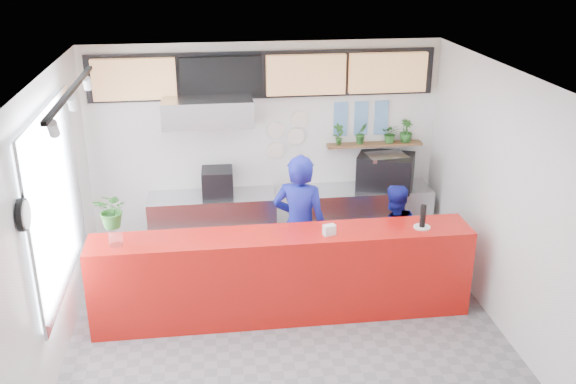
% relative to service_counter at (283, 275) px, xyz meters
% --- Properties ---
extents(floor, '(5.00, 5.00, 0.00)m').
position_rel_service_counter_xyz_m(floor, '(0.00, -0.40, -0.55)').
color(floor, slate).
rests_on(floor, ground).
extents(ceiling, '(5.00, 5.00, 0.00)m').
position_rel_service_counter_xyz_m(ceiling, '(0.00, -0.40, 2.45)').
color(ceiling, silver).
extents(wall_back, '(5.00, 0.00, 5.00)m').
position_rel_service_counter_xyz_m(wall_back, '(0.00, 2.10, 0.95)').
color(wall_back, white).
rests_on(wall_back, ground).
extents(wall_left, '(0.00, 5.00, 5.00)m').
position_rel_service_counter_xyz_m(wall_left, '(-2.50, -0.40, 0.95)').
color(wall_left, white).
rests_on(wall_left, ground).
extents(wall_right, '(0.00, 5.00, 5.00)m').
position_rel_service_counter_xyz_m(wall_right, '(2.50, -0.40, 0.95)').
color(wall_right, white).
rests_on(wall_right, ground).
extents(service_counter, '(4.50, 0.60, 1.10)m').
position_rel_service_counter_xyz_m(service_counter, '(0.00, 0.00, 0.00)').
color(service_counter, red).
rests_on(service_counter, ground).
extents(cream_band, '(5.00, 0.02, 0.80)m').
position_rel_service_counter_xyz_m(cream_band, '(0.00, 2.09, 2.05)').
color(cream_band, beige).
rests_on(cream_band, wall_back).
extents(prep_bench, '(1.80, 0.60, 0.90)m').
position_rel_service_counter_xyz_m(prep_bench, '(-0.80, 1.80, -0.10)').
color(prep_bench, '#B2B5BA').
rests_on(prep_bench, ground).
extents(panini_oven, '(0.45, 0.45, 0.39)m').
position_rel_service_counter_xyz_m(panini_oven, '(-0.71, 1.80, 0.54)').
color(panini_oven, black).
rests_on(panini_oven, prep_bench).
extents(extraction_hood, '(1.20, 0.70, 0.35)m').
position_rel_service_counter_xyz_m(extraction_hood, '(-0.80, 1.75, 1.60)').
color(extraction_hood, '#B2B5BA').
rests_on(extraction_hood, ceiling).
extents(hood_lip, '(1.20, 0.69, 0.31)m').
position_rel_service_counter_xyz_m(hood_lip, '(-0.80, 1.75, 1.40)').
color(hood_lip, '#B2B5BA').
rests_on(hood_lip, ceiling).
extents(right_bench, '(1.80, 0.60, 0.90)m').
position_rel_service_counter_xyz_m(right_bench, '(1.50, 1.80, -0.10)').
color(right_bench, '#B2B5BA').
rests_on(right_bench, ground).
extents(espresso_machine, '(0.94, 0.82, 0.50)m').
position_rel_service_counter_xyz_m(espresso_machine, '(1.73, 1.80, 0.60)').
color(espresso_machine, black).
rests_on(espresso_machine, right_bench).
extents(espresso_tray, '(0.61, 0.46, 0.05)m').
position_rel_service_counter_xyz_m(espresso_tray, '(1.73, 1.80, 0.83)').
color(espresso_tray, '#A0A2A7').
rests_on(espresso_tray, espresso_machine).
extents(herb_shelf, '(1.40, 0.18, 0.04)m').
position_rel_service_counter_xyz_m(herb_shelf, '(1.60, 2.00, 0.95)').
color(herb_shelf, brown).
rests_on(herb_shelf, wall_back).
extents(menu_board_far_left, '(1.10, 0.10, 0.55)m').
position_rel_service_counter_xyz_m(menu_board_far_left, '(-1.75, 1.98, 2.00)').
color(menu_board_far_left, tan).
rests_on(menu_board_far_left, wall_back).
extents(menu_board_mid_left, '(1.10, 0.10, 0.55)m').
position_rel_service_counter_xyz_m(menu_board_mid_left, '(-0.59, 1.98, 2.00)').
color(menu_board_mid_left, black).
rests_on(menu_board_mid_left, wall_back).
extents(menu_board_mid_right, '(1.10, 0.10, 0.55)m').
position_rel_service_counter_xyz_m(menu_board_mid_right, '(0.57, 1.98, 2.00)').
color(menu_board_mid_right, tan).
rests_on(menu_board_mid_right, wall_back).
extents(menu_board_far_right, '(1.10, 0.10, 0.55)m').
position_rel_service_counter_xyz_m(menu_board_far_right, '(1.73, 1.98, 2.00)').
color(menu_board_far_right, tan).
rests_on(menu_board_far_right, wall_back).
extents(soffit, '(4.80, 0.04, 0.65)m').
position_rel_service_counter_xyz_m(soffit, '(0.00, 2.06, 2.00)').
color(soffit, black).
rests_on(soffit, wall_back).
extents(window_pane, '(0.04, 2.20, 1.90)m').
position_rel_service_counter_xyz_m(window_pane, '(-2.47, -0.10, 1.15)').
color(window_pane, silver).
rests_on(window_pane, wall_left).
extents(window_frame, '(0.03, 2.30, 2.00)m').
position_rel_service_counter_xyz_m(window_frame, '(-2.45, -0.10, 1.15)').
color(window_frame, '#B2B5BA').
rests_on(window_frame, wall_left).
extents(wall_clock_rim, '(0.05, 0.30, 0.30)m').
position_rel_service_counter_xyz_m(wall_clock_rim, '(-2.46, -1.30, 1.50)').
color(wall_clock_rim, black).
rests_on(wall_clock_rim, wall_left).
extents(wall_clock_face, '(0.02, 0.26, 0.26)m').
position_rel_service_counter_xyz_m(wall_clock_face, '(-2.43, -1.30, 1.50)').
color(wall_clock_face, white).
rests_on(wall_clock_face, wall_left).
extents(track_rail, '(0.05, 2.40, 0.04)m').
position_rel_service_counter_xyz_m(track_rail, '(-2.10, -0.40, 2.39)').
color(track_rail, black).
rests_on(track_rail, ceiling).
extents(dec_plate_a, '(0.24, 0.03, 0.24)m').
position_rel_service_counter_xyz_m(dec_plate_a, '(0.15, 2.07, 1.20)').
color(dec_plate_a, silver).
rests_on(dec_plate_a, wall_back).
extents(dec_plate_b, '(0.24, 0.03, 0.24)m').
position_rel_service_counter_xyz_m(dec_plate_b, '(0.45, 2.07, 1.10)').
color(dec_plate_b, silver).
rests_on(dec_plate_b, wall_back).
extents(dec_plate_c, '(0.24, 0.03, 0.24)m').
position_rel_service_counter_xyz_m(dec_plate_c, '(0.15, 2.07, 0.90)').
color(dec_plate_c, silver).
rests_on(dec_plate_c, wall_back).
extents(dec_plate_d, '(0.24, 0.03, 0.24)m').
position_rel_service_counter_xyz_m(dec_plate_d, '(0.50, 2.07, 1.35)').
color(dec_plate_d, silver).
rests_on(dec_plate_d, wall_back).
extents(photo_frame_a, '(0.20, 0.02, 0.25)m').
position_rel_service_counter_xyz_m(photo_frame_a, '(1.10, 2.08, 1.45)').
color(photo_frame_a, '#598CBF').
rests_on(photo_frame_a, wall_back).
extents(photo_frame_b, '(0.20, 0.02, 0.25)m').
position_rel_service_counter_xyz_m(photo_frame_b, '(1.40, 2.08, 1.45)').
color(photo_frame_b, '#598CBF').
rests_on(photo_frame_b, wall_back).
extents(photo_frame_c, '(0.20, 0.02, 0.25)m').
position_rel_service_counter_xyz_m(photo_frame_c, '(1.70, 2.08, 1.45)').
color(photo_frame_c, '#598CBF').
rests_on(photo_frame_c, wall_back).
extents(photo_frame_d, '(0.20, 0.02, 0.25)m').
position_rel_service_counter_xyz_m(photo_frame_d, '(1.10, 2.08, 1.20)').
color(photo_frame_d, '#598CBF').
rests_on(photo_frame_d, wall_back).
extents(photo_frame_e, '(0.20, 0.02, 0.25)m').
position_rel_service_counter_xyz_m(photo_frame_e, '(1.40, 2.08, 1.20)').
color(photo_frame_e, '#598CBF').
rests_on(photo_frame_e, wall_back).
extents(photo_frame_f, '(0.20, 0.02, 0.25)m').
position_rel_service_counter_xyz_m(photo_frame_f, '(1.70, 2.08, 1.20)').
color(photo_frame_f, '#598CBF').
rests_on(photo_frame_f, wall_back).
extents(staff_center, '(0.81, 0.69, 1.89)m').
position_rel_service_counter_xyz_m(staff_center, '(0.28, 0.51, 0.40)').
color(staff_center, navy).
rests_on(staff_center, ground).
extents(staff_right, '(0.77, 0.65, 1.42)m').
position_rel_service_counter_xyz_m(staff_right, '(1.49, 0.55, 0.16)').
color(staff_right, navy).
rests_on(staff_right, ground).
extents(herb_a, '(0.20, 0.17, 0.31)m').
position_rel_service_counter_xyz_m(herb_a, '(1.06, 2.00, 1.13)').
color(herb_a, '#275B20').
rests_on(herb_a, herb_shelf).
extents(herb_b, '(0.21, 0.18, 0.31)m').
position_rel_service_counter_xyz_m(herb_b, '(1.39, 2.00, 1.13)').
color(herb_b, '#275B20').
rests_on(herb_b, herb_shelf).
extents(herb_c, '(0.31, 0.29, 0.28)m').
position_rel_service_counter_xyz_m(herb_c, '(1.83, 2.00, 1.11)').
color(herb_c, '#275B20').
rests_on(herb_c, herb_shelf).
extents(herb_d, '(0.23, 0.22, 0.33)m').
position_rel_service_counter_xyz_m(herb_d, '(2.06, 2.00, 1.14)').
color(herb_d, '#275B20').
rests_on(herb_d, herb_shelf).
extents(glass_vase, '(0.18, 0.18, 0.20)m').
position_rel_service_counter_xyz_m(glass_vase, '(-1.89, -0.05, 0.65)').
color(glass_vase, silver).
rests_on(glass_vase, service_counter).
extents(basil_vase, '(0.47, 0.44, 0.42)m').
position_rel_service_counter_xyz_m(basil_vase, '(-1.89, -0.05, 0.98)').
color(basil_vase, '#275B20').
rests_on(basil_vase, glass_vase).
extents(napkin_holder, '(0.15, 0.12, 0.12)m').
position_rel_service_counter_xyz_m(napkin_holder, '(0.53, -0.09, 0.61)').
color(napkin_holder, silver).
rests_on(napkin_holder, service_counter).
extents(white_plate, '(0.26, 0.26, 0.01)m').
position_rel_service_counter_xyz_m(white_plate, '(1.66, -0.05, 0.56)').
color(white_plate, silver).
rests_on(white_plate, service_counter).
extents(pepper_mill, '(0.08, 0.08, 0.27)m').
position_rel_service_counter_xyz_m(pepper_mill, '(1.66, -0.05, 0.70)').
color(pepper_mill, black).
rests_on(pepper_mill, white_plate).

